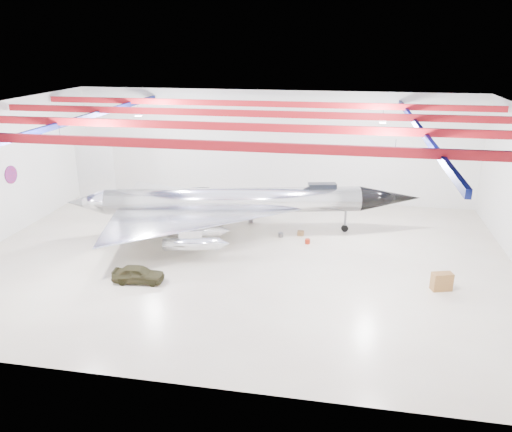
# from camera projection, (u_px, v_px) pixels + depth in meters

# --- Properties ---
(floor) EXTENTS (40.00, 40.00, 0.00)m
(floor) POSITION_uv_depth(u_px,v_px,m) (241.00, 257.00, 37.84)
(floor) COLOR #C0AF98
(floor) RESTS_ON ground
(wall_back) EXTENTS (40.00, 0.00, 40.00)m
(wall_back) POSITION_uv_depth(u_px,v_px,m) (272.00, 146.00, 49.90)
(wall_back) COLOR silver
(wall_back) RESTS_ON floor
(ceiling) EXTENTS (40.00, 40.00, 0.00)m
(ceiling) POSITION_uv_depth(u_px,v_px,m) (239.00, 111.00, 34.16)
(ceiling) COLOR #0A0F38
(ceiling) RESTS_ON wall_back
(ceiling_structure) EXTENTS (39.50, 29.50, 1.08)m
(ceiling_structure) POSITION_uv_depth(u_px,v_px,m) (240.00, 121.00, 34.39)
(ceiling_structure) COLOR maroon
(ceiling_structure) RESTS_ON ceiling
(wall_roundel) EXTENTS (0.10, 1.50, 1.50)m
(wall_roundel) POSITION_uv_depth(u_px,v_px,m) (11.00, 175.00, 41.41)
(wall_roundel) COLOR #B21414
(wall_roundel) RESTS_ON wall_left
(jet_aircraft) EXTENTS (29.27, 20.21, 8.07)m
(jet_aircraft) POSITION_uv_depth(u_px,v_px,m) (233.00, 204.00, 41.63)
(jet_aircraft) COLOR silver
(jet_aircraft) RESTS_ON floor
(jeep) EXTENTS (3.62, 1.74, 1.19)m
(jeep) POSITION_uv_depth(u_px,v_px,m) (138.00, 274.00, 33.78)
(jeep) COLOR #322F19
(jeep) RESTS_ON floor
(desk) EXTENTS (1.46, 1.02, 1.21)m
(desk) POSITION_uv_depth(u_px,v_px,m) (442.00, 282.00, 32.72)
(desk) COLOR brown
(desk) RESTS_ON floor
(crate_ply) EXTENTS (0.66, 0.60, 0.38)m
(crate_ply) POSITION_uv_depth(u_px,v_px,m) (187.00, 238.00, 41.01)
(crate_ply) COLOR olive
(crate_ply) RESTS_ON floor
(toolbox_red) EXTENTS (0.62, 0.55, 0.36)m
(toolbox_red) POSITION_uv_depth(u_px,v_px,m) (225.00, 213.00, 46.96)
(toolbox_red) COLOR maroon
(toolbox_red) RESTS_ON floor
(engine_drum) EXTENTS (0.51, 0.51, 0.37)m
(engine_drum) POSITION_uv_depth(u_px,v_px,m) (281.00, 235.00, 41.67)
(engine_drum) COLOR #59595B
(engine_drum) RESTS_ON floor
(parts_bin) EXTENTS (0.55, 0.45, 0.38)m
(parts_bin) POSITION_uv_depth(u_px,v_px,m) (301.00, 233.00, 42.04)
(parts_bin) COLOR olive
(parts_bin) RESTS_ON floor
(crate_small) EXTENTS (0.49, 0.45, 0.28)m
(crate_small) POSITION_uv_depth(u_px,v_px,m) (178.00, 226.00, 43.77)
(crate_small) COLOR #59595B
(crate_small) RESTS_ON floor
(tool_chest) EXTENTS (0.55, 0.55, 0.39)m
(tool_chest) POSITION_uv_depth(u_px,v_px,m) (308.00, 241.00, 40.31)
(tool_chest) COLOR maroon
(tool_chest) RESTS_ON floor
(oil_barrel) EXTENTS (0.66, 0.59, 0.38)m
(oil_barrel) POSITION_uv_depth(u_px,v_px,m) (220.00, 221.00, 44.83)
(oil_barrel) COLOR olive
(oil_barrel) RESTS_ON floor
(spares_box) EXTENTS (0.47, 0.47, 0.36)m
(spares_box) POSITION_uv_depth(u_px,v_px,m) (251.00, 221.00, 44.97)
(spares_box) COLOR #59595B
(spares_box) RESTS_ON floor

